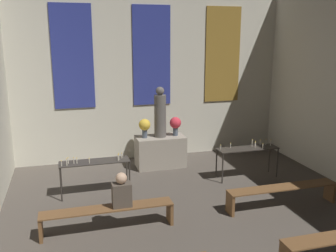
{
  "coord_description": "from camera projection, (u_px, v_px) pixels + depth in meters",
  "views": [
    {
      "loc": [
        -2.51,
        -0.57,
        3.59
      ],
      "look_at": [
        0.0,
        8.37,
        1.35
      ],
      "focal_mm": 40.0,
      "sensor_mm": 36.0,
      "label": 1
    }
  ],
  "objects": [
    {
      "name": "flower_vase_right",
      "position": [
        175.0,
        124.0,
        10.46
      ],
      "size": [
        0.32,
        0.32,
        0.53
      ],
      "color": "#4C5666",
      "rests_on": "altar"
    },
    {
      "name": "flower_vase_left",
      "position": [
        145.0,
        126.0,
        10.22
      ],
      "size": [
        0.32,
        0.32,
        0.53
      ],
      "color": "#4C5666",
      "rests_on": "altar"
    },
    {
      "name": "candle_rack_left",
      "position": [
        95.0,
        165.0,
        8.57
      ],
      "size": [
        1.59,
        0.45,
        0.98
      ],
      "color": "#332D28",
      "rests_on": "ground_plane"
    },
    {
      "name": "pew_back_right",
      "position": [
        282.0,
        192.0,
        8.0
      ],
      "size": [
        2.48,
        0.36,
        0.47
      ],
      "color": "brown",
      "rests_on": "ground_plane"
    },
    {
      "name": "candle_rack_right",
      "position": [
        248.0,
        151.0,
        9.6
      ],
      "size": [
        1.59,
        0.45,
        1.0
      ],
      "color": "#332D28",
      "rests_on": "ground_plane"
    },
    {
      "name": "wall_back",
      "position": [
        151.0,
        72.0,
        10.97
      ],
      "size": [
        8.16,
        0.16,
        5.06
      ],
      "color": "beige",
      "rests_on": "ground_plane"
    },
    {
      "name": "pew_back_left",
      "position": [
        108.0,
        213.0,
        7.02
      ],
      "size": [
        2.48,
        0.36,
        0.47
      ],
      "color": "brown",
      "rests_on": "ground_plane"
    },
    {
      "name": "statue",
      "position": [
        160.0,
        114.0,
        10.27
      ],
      "size": [
        0.33,
        0.33,
        1.4
      ],
      "color": "#5B5651",
      "rests_on": "altar"
    },
    {
      "name": "altar",
      "position": [
        160.0,
        151.0,
        10.52
      ],
      "size": [
        1.36,
        0.71,
        0.87
      ],
      "color": "gray",
      "rests_on": "ground_plane"
    },
    {
      "name": "person_seated",
      "position": [
        122.0,
        191.0,
        7.0
      ],
      "size": [
        0.36,
        0.24,
        0.67
      ],
      "color": "#4C4238",
      "rests_on": "pew_back_left"
    }
  ]
}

